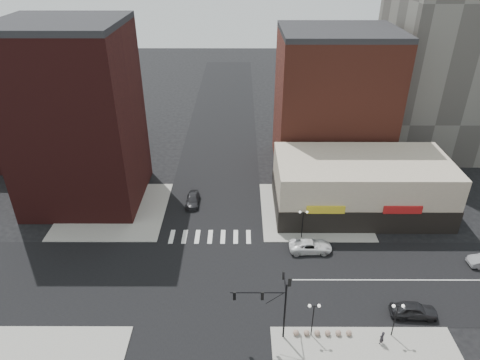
{
  "coord_description": "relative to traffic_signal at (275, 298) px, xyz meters",
  "views": [
    {
      "loc": [
        4.0,
        -37.46,
        34.59
      ],
      "look_at": [
        3.88,
        4.14,
        11.0
      ],
      "focal_mm": 32.0,
      "sensor_mm": 36.0,
      "label": 1
    }
  ],
  "objects": [
    {
      "name": "street_lamp_ne",
      "position": [
        4.76,
        15.83,
        -1.67
      ],
      "size": [
        1.22,
        0.32,
        4.16
      ],
      "color": "black",
      "rests_on": "sidewalk_ne"
    },
    {
      "name": "building_ne_row",
      "position": [
        13.76,
        22.83,
        -1.66
      ],
      "size": [
        24.2,
        12.2,
        8.0
      ],
      "color": "#C3B39B",
      "rests_on": "ground"
    },
    {
      "name": "building_ne_midrise",
      "position": [
        11.76,
        37.33,
        6.04
      ],
      "size": [
        18.0,
        15.0,
        22.0
      ],
      "primitive_type": "cube",
      "color": "maroon",
      "rests_on": "ground"
    },
    {
      "name": "traffic_signal",
      "position": [
        0.0,
        0.0,
        0.0
      ],
      "size": [
        5.59,
        3.09,
        7.77
      ],
      "color": "black",
      "rests_on": "ground"
    },
    {
      "name": "ground",
      "position": [
        -7.24,
        7.83,
        -4.96
      ],
      "size": [
        240.0,
        240.0,
        0.0
      ],
      "primitive_type": "plane",
      "color": "black",
      "rests_on": "ground"
    },
    {
      "name": "building_nw_low",
      "position": [
        -39.24,
        41.83,
        1.04
      ],
      "size": [
        20.0,
        18.0,
        12.0
      ],
      "primitive_type": "cube",
      "color": "#3A1312",
      "rests_on": "ground"
    },
    {
      "name": "white_suv",
      "position": [
        5.55,
        13.19,
        -4.21
      ],
      "size": [
        5.44,
        2.61,
        1.5
      ],
      "primitive_type": "imported",
      "rotation": [
        0.0,
        0.0,
        1.6
      ],
      "color": "silver",
      "rests_on": "ground"
    },
    {
      "name": "dark_sedan_north",
      "position": [
        -10.44,
        24.13,
        -4.28
      ],
      "size": [
        1.91,
        4.69,
        1.36
      ],
      "primitive_type": "imported",
      "rotation": [
        0.0,
        0.0,
        0.0
      ],
      "color": "black",
      "rests_on": "ground"
    },
    {
      "name": "bollard_row",
      "position": [
        4.89,
        -0.17,
        -4.55
      ],
      "size": [
        5.83,
        0.58,
        0.58
      ],
      "color": "gray",
      "rests_on": "sidewalk_se"
    },
    {
      "name": "sidewalk_ne",
      "position": [
        7.26,
        22.33,
        -4.9
      ],
      "size": [
        15.0,
        15.0,
        0.12
      ],
      "primitive_type": "cube",
      "color": "gray",
      "rests_on": "ground"
    },
    {
      "name": "road_ns",
      "position": [
        -7.24,
        7.83,
        -4.95
      ],
      "size": [
        14.0,
        200.0,
        0.02
      ],
      "primitive_type": "cube",
      "color": "black",
      "rests_on": "ground"
    },
    {
      "name": "pedestrian",
      "position": [
        10.43,
        -1.18,
        -4.06
      ],
      "size": [
        0.69,
        0.62,
        1.57
      ],
      "primitive_type": "imported",
      "rotation": [
        0.0,
        0.0,
        3.7
      ],
      "color": "black",
      "rests_on": "sidewalk_se"
    },
    {
      "name": "road_ew",
      "position": [
        -7.24,
        7.83,
        -4.95
      ],
      "size": [
        200.0,
        14.0,
        0.02
      ],
      "primitive_type": "cube",
      "color": "black",
      "rests_on": "ground"
    },
    {
      "name": "sidewalk_nw",
      "position": [
        -21.74,
        22.33,
        -4.9
      ],
      "size": [
        15.0,
        15.0,
        0.12
      ],
      "primitive_type": "cube",
      "color": "gray",
      "rests_on": "ground"
    },
    {
      "name": "street_lamp_se_b",
      "position": [
        11.76,
        -0.17,
        -1.67
      ],
      "size": [
        1.22,
        0.32,
        4.16
      ],
      "color": "black",
      "rests_on": "sidewalk_se"
    },
    {
      "name": "dark_sedan_east",
      "position": [
        14.8,
        2.46,
        -4.14
      ],
      "size": [
        4.94,
        2.25,
        1.65
      ],
      "primitive_type": "imported",
      "rotation": [
        0.0,
        0.0,
        1.51
      ],
      "color": "black",
      "rests_on": "ground"
    },
    {
      "name": "building_nw",
      "position": [
        -26.24,
        26.33,
        7.54
      ],
      "size": [
        16.0,
        15.0,
        25.0
      ],
      "primitive_type": "cube",
      "color": "#3A1312",
      "rests_on": "ground"
    },
    {
      "name": "street_lamp_se_a",
      "position": [
        3.76,
        -0.17,
        -1.67
      ],
      "size": [
        1.22,
        0.32,
        4.16
      ],
      "color": "black",
      "rests_on": "sidewalk_se"
    }
  ]
}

